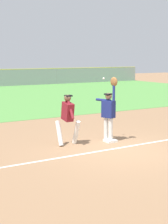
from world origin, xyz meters
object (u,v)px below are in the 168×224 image
object	(u,v)px
first_base	(110,141)
parked_car_black	(30,76)
fielder	(109,110)
baseball	(104,78)
runner	(68,116)

from	to	relation	value
first_base	parked_car_black	xyz separation A→B (m)	(9.19, 29.42, 0.63)
fielder	parked_car_black	size ratio (longest dim) A/B	0.50
first_base	baseball	size ratio (longest dim) A/B	5.14
fielder	parked_car_black	distance (m)	30.70
first_base	runner	size ratio (longest dim) A/B	0.22
first_base	fielder	size ratio (longest dim) A/B	0.17
first_base	fielder	bearing A→B (deg)	86.79
baseball	parked_car_black	distance (m)	30.43
first_base	baseball	distance (m)	2.21
runner	parked_car_black	distance (m)	30.94
fielder	first_base	bearing A→B (deg)	67.13
runner	parked_car_black	world-z (taller)	runner
runner	first_base	bearing A→B (deg)	-12.96
first_base	runner	xyz separation A→B (m)	(-1.49, 0.38, 0.96)
runner	parked_car_black	xyz separation A→B (m)	(10.69, 29.04, -0.32)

